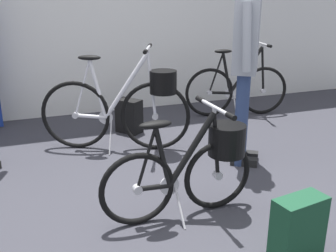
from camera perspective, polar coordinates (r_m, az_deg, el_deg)
The scene contains 7 objects.
ground_plane at distance 2.92m, azimuth 2.50°, elevation -11.89°, with size 8.20×8.20×0.00m, color #38383F.
folding_bike_foreground at distance 2.70m, azimuth 4.16°, elevation -5.41°, with size 1.12×0.53×0.79m.
display_bike_left at distance 5.06m, azimuth 9.99°, elevation 5.43°, with size 1.31×0.53×0.93m.
display_bike_right at distance 3.84m, azimuth -6.04°, elevation 3.14°, with size 1.39×0.69×1.03m.
visitor_browsing at distance 3.47m, azimuth 11.32°, elevation 10.27°, with size 0.38×0.44×1.73m.
backpack_on_floor at distance 4.41m, azimuth -5.68°, elevation 1.45°, with size 0.30×0.32×0.38m.
handbag_on_floor at distance 2.46m, azimuth 18.37°, elevation -14.02°, with size 0.34×0.22×0.39m.
Camera 1 is at (-0.98, -2.32, 1.48)m, focal length 41.71 mm.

